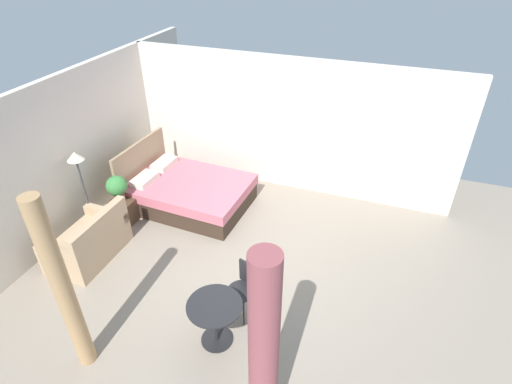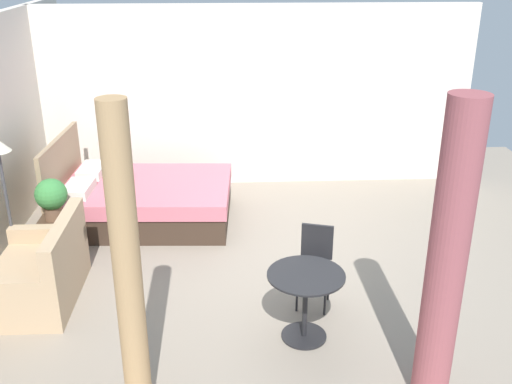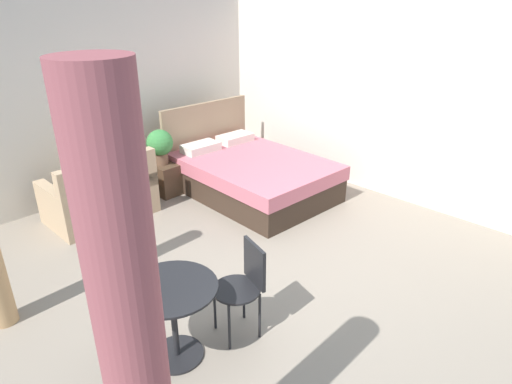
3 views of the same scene
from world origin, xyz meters
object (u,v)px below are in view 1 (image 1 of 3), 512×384
(nightstand, at_px, (127,208))
(couch, at_px, (90,242))
(potted_plant, at_px, (117,187))
(cafe_chair_near_window, at_px, (245,284))
(balcony_table, at_px, (215,316))
(bed, at_px, (188,191))
(floor_lamp, at_px, (79,170))

(nightstand, bearing_deg, couch, -177.09)
(nightstand, height_order, potted_plant, potted_plant)
(potted_plant, relative_size, cafe_chair_near_window, 0.60)
(potted_plant, xyz_separation_m, cafe_chair_near_window, (-1.22, -2.96, -0.23))
(nightstand, xyz_separation_m, balcony_table, (-1.93, -2.75, 0.25))
(potted_plant, relative_size, balcony_table, 0.70)
(potted_plant, height_order, cafe_chair_near_window, potted_plant)
(potted_plant, bearing_deg, bed, -45.19)
(floor_lamp, bearing_deg, nightstand, -38.55)
(nightstand, distance_m, balcony_table, 3.37)
(cafe_chair_near_window, bearing_deg, balcony_table, 163.50)
(couch, xyz_separation_m, floor_lamp, (0.62, 0.46, 0.97))
(potted_plant, xyz_separation_m, floor_lamp, (-0.40, 0.36, 0.50))
(couch, distance_m, cafe_chair_near_window, 2.89)
(bed, bearing_deg, floor_lamp, 135.73)
(balcony_table, xyz_separation_m, cafe_chair_near_window, (0.61, -0.18, 0.04))
(bed, height_order, nightstand, bed)
(nightstand, bearing_deg, potted_plant, 159.51)
(couch, bearing_deg, potted_plant, 5.28)
(floor_lamp, xyz_separation_m, cafe_chair_near_window, (-0.82, -3.33, -0.74))
(bed, height_order, cafe_chair_near_window, bed)
(couch, height_order, nightstand, couch)
(nightstand, bearing_deg, floor_lamp, 141.45)
(couch, relative_size, nightstand, 2.52)
(bed, relative_size, balcony_table, 3.22)
(couch, distance_m, balcony_table, 2.82)
(nightstand, xyz_separation_m, floor_lamp, (-0.50, 0.40, 1.03))
(balcony_table, bearing_deg, nightstand, 54.85)
(couch, xyz_separation_m, cafe_chair_near_window, (-0.20, -2.87, 0.23))
(potted_plant, height_order, floor_lamp, floor_lamp)
(nightstand, relative_size, balcony_table, 0.71)
(bed, distance_m, floor_lamp, 2.06)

